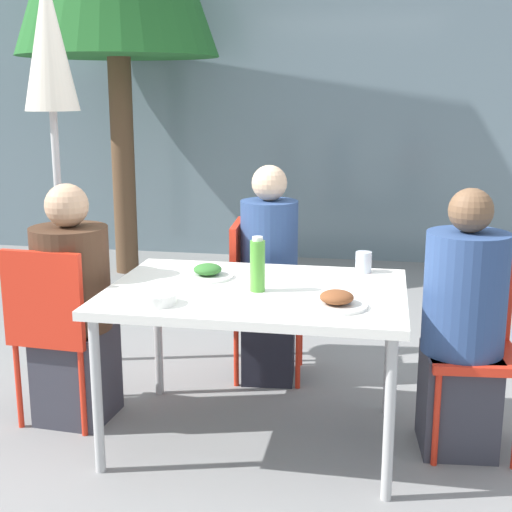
# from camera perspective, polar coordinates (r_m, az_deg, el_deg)

# --- Properties ---
(ground_plane) EXTENTS (24.00, 24.00, 0.00)m
(ground_plane) POSITION_cam_1_polar(r_m,az_deg,el_deg) (3.47, -0.00, -14.37)
(ground_plane) COLOR gray
(building_facade) EXTENTS (10.00, 0.20, 3.00)m
(building_facade) POSITION_cam_1_polar(r_m,az_deg,el_deg) (6.91, 5.89, 12.21)
(building_facade) COLOR slate
(building_facade) RESTS_ON ground
(dining_table) EXTENTS (1.33, 0.94, 0.73)m
(dining_table) POSITION_cam_1_polar(r_m,az_deg,el_deg) (3.21, -0.00, -3.57)
(dining_table) COLOR white
(dining_table) RESTS_ON ground
(chair_left) EXTENTS (0.43, 0.43, 0.89)m
(chair_left) POSITION_cam_1_polar(r_m,az_deg,el_deg) (3.55, -15.73, -5.02)
(chair_left) COLOR red
(chair_left) RESTS_ON ground
(person_left) EXTENTS (0.37, 0.37, 1.18)m
(person_left) POSITION_cam_1_polar(r_m,az_deg,el_deg) (3.58, -14.42, -4.39)
(person_left) COLOR #383842
(person_left) RESTS_ON ground
(chair_right) EXTENTS (0.43, 0.43, 0.89)m
(chair_right) POSITION_cam_1_polar(r_m,az_deg,el_deg) (3.39, 16.75, -5.92)
(chair_right) COLOR red
(chair_right) RESTS_ON ground
(person_right) EXTENTS (0.36, 0.36, 1.20)m
(person_right) POSITION_cam_1_polar(r_m,az_deg,el_deg) (3.30, 16.20, -5.80)
(person_right) COLOR #383842
(person_right) RESTS_ON ground
(chair_far) EXTENTS (0.43, 0.43, 0.89)m
(chair_far) POSITION_cam_1_polar(r_m,az_deg,el_deg) (4.00, -0.03, -2.44)
(chair_far) COLOR red
(chair_far) RESTS_ON ground
(person_far) EXTENTS (0.31, 0.31, 1.21)m
(person_far) POSITION_cam_1_polar(r_m,az_deg,el_deg) (3.93, 1.05, -1.95)
(person_far) COLOR black
(person_far) RESTS_ON ground
(closed_umbrella) EXTENTS (0.36, 0.36, 2.25)m
(closed_umbrella) POSITION_cam_1_polar(r_m,az_deg,el_deg) (4.22, -16.10, 13.69)
(closed_umbrella) COLOR #333333
(closed_umbrella) RESTS_ON ground
(plate_0) EXTENTS (0.24, 0.24, 0.07)m
(plate_0) POSITION_cam_1_polar(r_m,az_deg,el_deg) (3.38, -3.89, -1.33)
(plate_0) COLOR white
(plate_0) RESTS_ON dining_table
(plate_1) EXTENTS (0.25, 0.25, 0.07)m
(plate_1) POSITION_cam_1_polar(r_m,az_deg,el_deg) (2.94, 6.47, -3.58)
(plate_1) COLOR white
(plate_1) RESTS_ON dining_table
(bottle) EXTENTS (0.07, 0.07, 0.25)m
(bottle) POSITION_cam_1_polar(r_m,az_deg,el_deg) (3.13, 0.12, -0.73)
(bottle) COLOR #51A338
(bottle) RESTS_ON dining_table
(drinking_cup) EXTENTS (0.08, 0.08, 0.10)m
(drinking_cup) POSITION_cam_1_polar(r_m,az_deg,el_deg) (3.51, 8.60, -0.48)
(drinking_cup) COLOR silver
(drinking_cup) RESTS_ON dining_table
(salad_bowl) EXTENTS (0.17, 0.17, 0.05)m
(salad_bowl) POSITION_cam_1_polar(r_m,az_deg,el_deg) (2.99, -7.95, -3.40)
(salad_bowl) COLOR white
(salad_bowl) RESTS_ON dining_table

